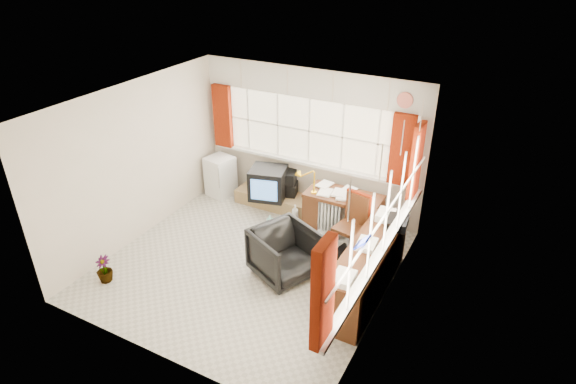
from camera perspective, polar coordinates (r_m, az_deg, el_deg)
name	(u,v)px	position (r m, az deg, el deg)	size (l,w,h in m)	color
ground	(250,264)	(7.30, -4.49, -8.52)	(4.00, 4.00, 0.00)	beige
room_walls	(246,174)	(6.52, -4.98, 2.10)	(4.00, 4.00, 4.00)	beige
window_back	(308,159)	(8.29, 2.37, 3.90)	(3.70, 0.12, 3.60)	beige
window_right	(381,247)	(6.10, 10.96, -6.40)	(0.12, 3.70, 3.60)	beige
curtains	(336,165)	(6.90, 5.71, 3.17)	(3.83, 3.83, 1.15)	maroon
overhead_cabinets	(344,111)	(6.63, 6.66, 9.49)	(3.98, 3.98, 0.48)	beige
desk	(343,212)	(7.85, 6.51, -2.33)	(1.21, 0.60, 0.73)	#502812
desk_lamp	(314,177)	(7.59, 3.14, 1.78)	(0.16, 0.15, 0.41)	yellow
task_chair	(354,223)	(7.30, 7.82, -3.63)	(0.50, 0.52, 1.02)	black
office_chair	(284,253)	(6.86, -0.42, -7.28)	(0.80, 0.82, 0.75)	black
radiator	(329,222)	(7.83, 4.91, -3.58)	(0.41, 0.18, 0.60)	white
credenza	(367,269)	(6.63, 9.29, -9.02)	(0.50, 2.00, 0.85)	#502812
file_tray	(397,222)	(6.90, 12.84, -3.54)	(0.28, 0.36, 0.12)	black
tv_bench	(274,199)	(8.71, -1.63, -0.86)	(1.40, 0.50, 0.25)	#A47E52
crt_tv	(268,183)	(8.41, -2.36, 1.07)	(0.72, 0.69, 0.55)	black
hifi_stack	(280,182)	(8.58, -0.90, 1.20)	(0.68, 0.53, 0.43)	black
mini_fridge	(221,176)	(9.05, -8.00, 1.86)	(0.53, 0.54, 0.76)	white
spray_bottle_a	(295,213)	(8.20, 0.85, -2.55)	(0.12, 0.12, 0.32)	silver
spray_bottle_b	(270,220)	(8.15, -2.14, -3.36)	(0.09, 0.09, 0.19)	#95DFCC
flower_vase	(104,269)	(7.32, -20.97, -8.54)	(0.23, 0.23, 0.40)	black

